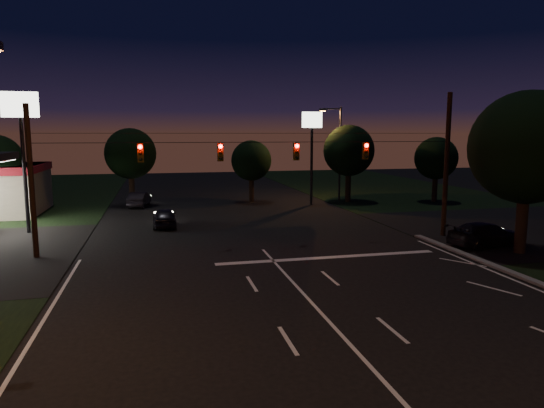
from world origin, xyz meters
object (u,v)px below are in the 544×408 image
object	(u,v)px
tree_right_near	(525,149)
car_oncoming_a	(164,217)
car_oncoming_b	(139,199)
utility_pole_right	(443,236)
car_cross	(486,234)

from	to	relation	value
tree_right_near	car_oncoming_a	world-z (taller)	tree_right_near
tree_right_near	car_oncoming_a	bearing A→B (deg)	147.40
tree_right_near	car_oncoming_b	size ratio (longest dim) A/B	2.18
utility_pole_right	car_oncoming_b	bearing A→B (deg)	137.74
tree_right_near	car_cross	bearing A→B (deg)	114.24
utility_pole_right	car_oncoming_b	world-z (taller)	utility_pole_right
tree_right_near	car_oncoming_a	xyz separation A→B (m)	(-18.82, 12.03, -5.01)
utility_pole_right	car_oncoming_a	xyz separation A→B (m)	(-17.29, 7.20, 0.67)
tree_right_near	car_oncoming_b	xyz separation A→B (m)	(-20.86, 22.40, -5.01)
tree_right_near	car_oncoming_a	distance (m)	22.89
car_oncoming_a	car_cross	world-z (taller)	car_cross
tree_right_near	car_cross	world-z (taller)	tree_right_near
utility_pole_right	car_cross	distance (m)	3.31
car_oncoming_a	car_cross	distance (m)	20.81
tree_right_near	car_oncoming_b	distance (m)	31.01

